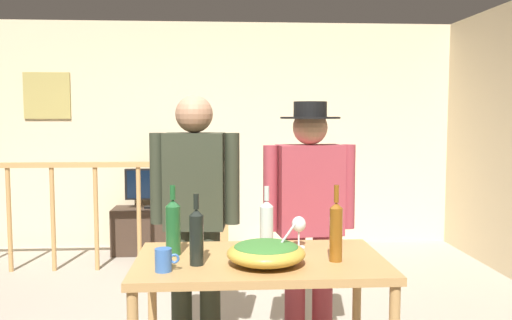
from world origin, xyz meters
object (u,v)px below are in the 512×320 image
Objects in this scene: flat_screen_tv at (153,185)px; mug_blue at (164,260)px; wine_bottle_green at (173,226)px; wine_bottle_amber at (336,230)px; framed_picture at (47,96)px; person_standing_right at (309,207)px; wine_glass at (299,226)px; stair_railing at (119,202)px; tv_console at (154,230)px; serving_table at (260,275)px; person_standing_left at (195,206)px; wine_bottle_clear at (267,224)px; salad_bowl at (266,252)px; wine_bottle_dark at (196,236)px.

mug_blue is (0.48, -3.51, 0.10)m from flat_screen_tv.
wine_bottle_green is 0.95× the size of wine_bottle_amber.
person_standing_right is (2.51, -2.98, -0.79)m from framed_picture.
wine_bottle_green reaches higher than wine_glass.
stair_railing is 2.98m from mug_blue.
tv_console is 0.51m from flat_screen_tv.
serving_table is (2.15, -3.63, -1.03)m from framed_picture.
serving_table is at bearing -59.31° from framed_picture.
serving_table is at bearing 124.12° from person_standing_left.
person_standing_right is (0.31, 0.48, 0.01)m from wine_bottle_clear.
stair_railing reaches higher than tv_console.
stair_railing is 7.88× the size of salad_bowl.
wine_glass is 0.32m from wine_bottle_amber.
person_standing_left is at bearing -67.58° from stair_railing.
person_standing_right reaches higher than stair_railing.
framed_picture is at bearing 135.28° from stair_railing.
wine_glass is at bearing 117.04° from wine_bottle_amber.
wine_glass is 0.48× the size of wine_bottle_green.
wine_bottle_dark reaches higher than salad_bowl.
person_standing_right is (0.13, 0.45, 0.02)m from wine_glass.
wine_bottle_green is at bearing 167.76° from serving_table.
salad_bowl is 0.24× the size of person_standing_right.
wine_glass is at bearing -55.24° from framed_picture.
stair_railing reaches higher than mug_blue.
mug_blue is 0.07× the size of person_standing_right.
wine_bottle_green is 0.50m from wine_bottle_clear.
person_standing_left reaches higher than salad_bowl.
flat_screen_tv is 1.77× the size of wine_bottle_clear.
framed_picture is 4.57× the size of mug_blue.
stair_railing is 26.31× the size of mug_blue.
wine_bottle_clear reaches higher than stair_railing.
wine_glass is 0.62m from wine_bottle_dark.
person_standing_left is (1.80, -2.98, -0.78)m from framed_picture.
tv_console is at bearing 90.00° from flat_screen_tv.
mug_blue is (-0.15, -0.10, -0.09)m from wine_bottle_dark.
serving_table is 0.45m from wine_bottle_amber.
wine_bottle_green is at bearing 122.84° from wine_bottle_dark.
wine_glass is (1.17, -3.14, 0.69)m from tv_console.
salad_bowl is at bearing 121.23° from person_standing_left.
salad_bowl is (0.02, -0.12, 0.15)m from serving_table.
stair_railing is 4.94× the size of flat_screen_tv.
wine_glass is at bearing -60.17° from stair_railing.
wine_bottle_clear is 0.41m from wine_bottle_amber.
salad_bowl is 0.31m from wine_bottle_clear.
wine_glass is 0.11× the size of person_standing_right.
person_standing_right is at bearing -174.78° from person_standing_left.
stair_railing is at bearing 116.34° from wine_bottle_clear.
mug_blue is (-0.02, -0.30, -0.10)m from wine_bottle_green.
wine_bottle_dark is at bearing 98.39° from person_standing_left.
framed_picture is 4.00m from wine_bottle_green.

